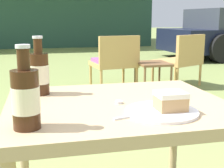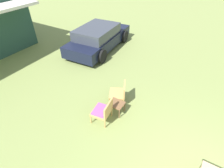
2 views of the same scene
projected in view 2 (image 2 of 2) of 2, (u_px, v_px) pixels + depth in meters
The scene contains 4 objects.
parked_car at pixel (99, 38), 9.26m from camera, with size 4.37×2.23×1.22m.
wicker_chair_cushioned at pixel (103, 111), 5.33m from camera, with size 0.65×0.61×0.77m.
wicker_chair_plain at pixel (120, 92), 6.01m from camera, with size 0.76×0.73×0.77m.
garden_side_table at pixel (116, 104), 5.64m from camera, with size 0.43×0.48×0.39m.
Camera 2 is at (-2.31, 1.01, 4.31)m, focal length 28.00 mm.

